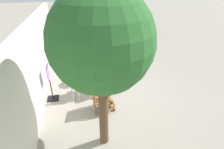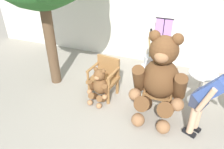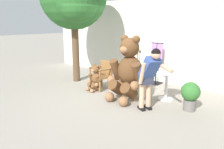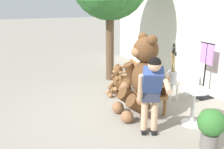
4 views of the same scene
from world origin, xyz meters
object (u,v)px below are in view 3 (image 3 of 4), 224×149
(teddy_bear_small, at_px, (95,78))
(round_side_table, at_px, (166,83))
(wooden_chair_right, at_px, (134,81))
(teddy_bear_large, at_px, (128,69))
(person_visitor, at_px, (149,74))
(potted_plant, at_px, (190,94))
(clothing_display_stand, at_px, (156,62))
(wooden_chair_left, at_px, (102,74))
(brush_bucket, at_px, (138,67))
(white_stool, at_px, (138,77))

(teddy_bear_small, relative_size, round_side_table, 1.11)
(wooden_chair_right, relative_size, teddy_bear_large, 0.51)
(teddy_bear_large, height_order, person_visitor, teddy_bear_large)
(potted_plant, relative_size, clothing_display_stand, 0.50)
(teddy_bear_large, height_order, teddy_bear_small, teddy_bear_large)
(wooden_chair_left, distance_m, round_side_table, 2.00)
(teddy_bear_large, relative_size, potted_plant, 2.50)
(wooden_chair_right, height_order, clothing_display_stand, clothing_display_stand)
(wooden_chair_right, relative_size, potted_plant, 1.26)
(person_visitor, bearing_deg, clothing_display_stand, 116.19)
(wooden_chair_left, height_order, teddy_bear_large, teddy_bear_large)
(wooden_chair_left, relative_size, brush_bucket, 0.94)
(teddy_bear_large, distance_m, white_stool, 1.21)
(white_stool, bearing_deg, teddy_bear_small, -127.30)
(person_visitor, relative_size, white_stool, 3.24)
(teddy_bear_small, xyz_separation_m, round_side_table, (1.97, 0.69, 0.06))
(teddy_bear_large, bearing_deg, white_stool, 110.96)
(teddy_bear_small, height_order, brush_bucket, brush_bucket)
(clothing_display_stand, bearing_deg, teddy_bear_large, -82.55)
(potted_plant, height_order, clothing_display_stand, clothing_display_stand)
(brush_bucket, xyz_separation_m, potted_plant, (1.93, -0.67, -0.27))
(wooden_chair_right, relative_size, white_stool, 1.87)
(wooden_chair_left, xyz_separation_m, teddy_bear_small, (-0.02, -0.28, -0.07))
(brush_bucket, bearing_deg, wooden_chair_right, -62.26)
(wooden_chair_right, relative_size, brush_bucket, 0.94)
(white_stool, bearing_deg, clothing_display_stand, 79.79)
(wooden_chair_left, distance_m, teddy_bear_large, 1.27)
(wooden_chair_right, xyz_separation_m, white_stool, (-0.41, 0.77, -0.11))
(teddy_bear_large, relative_size, round_side_table, 2.36)
(person_visitor, relative_size, brush_bucket, 1.63)
(teddy_bear_small, xyz_separation_m, white_stool, (0.80, 1.05, -0.04))
(wooden_chair_left, distance_m, teddy_bear_small, 0.29)
(teddy_bear_large, relative_size, teddy_bear_small, 2.12)
(potted_plant, bearing_deg, wooden_chair_left, -177.86)
(potted_plant, bearing_deg, teddy_bear_large, -166.31)
(round_side_table, relative_size, potted_plant, 1.06)
(teddy_bear_small, bearing_deg, round_side_table, 19.28)
(wooden_chair_right, bearing_deg, wooden_chair_left, -179.97)
(teddy_bear_large, bearing_deg, person_visitor, -20.68)
(clothing_display_stand, bearing_deg, wooden_chair_right, -81.09)
(wooden_chair_left, xyz_separation_m, person_visitor, (2.02, -0.59, 0.43))
(round_side_table, bearing_deg, potted_plant, -21.63)
(person_visitor, height_order, brush_bucket, person_visitor)
(round_side_table, bearing_deg, white_stool, 162.72)
(wooden_chair_left, bearing_deg, teddy_bear_large, -12.93)
(person_visitor, height_order, potted_plant, person_visitor)
(wooden_chair_right, relative_size, clothing_display_stand, 0.63)
(teddy_bear_large, xyz_separation_m, round_side_table, (0.77, 0.68, -0.38))
(wooden_chair_left, height_order, wooden_chair_right, same)
(wooden_chair_left, xyz_separation_m, teddy_bear_large, (1.19, -0.27, 0.37))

